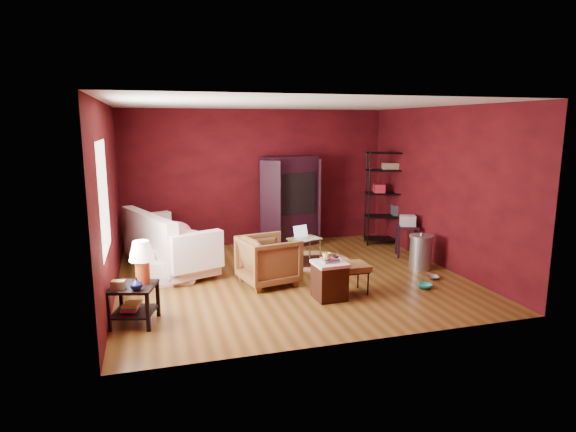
% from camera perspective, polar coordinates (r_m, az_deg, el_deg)
% --- Properties ---
extents(room, '(5.54, 5.04, 2.84)m').
position_cam_1_polar(room, '(7.67, 0.16, 2.65)').
color(room, brown).
rests_on(room, ground).
extents(sofa, '(0.57, 1.92, 0.75)m').
position_cam_1_polar(sofa, '(8.59, -14.08, -3.79)').
color(sofa, silver).
rests_on(sofa, ground).
extents(armchair, '(0.92, 0.96, 0.84)m').
position_cam_1_polar(armchair, '(7.61, -2.30, -4.98)').
color(armchair, black).
rests_on(armchair, ground).
extents(pet_bowl_steel, '(0.22, 0.11, 0.21)m').
position_cam_1_polar(pet_bowl_steel, '(8.26, 16.81, -6.47)').
color(pet_bowl_steel, '#B2B6B9').
rests_on(pet_bowl_steel, ground).
extents(pet_bowl_turquoise, '(0.22, 0.07, 0.22)m').
position_cam_1_polar(pet_bowl_turquoise, '(7.77, 15.96, -7.46)').
color(pet_bowl_turquoise, '#28BEB5').
rests_on(pet_bowl_turquoise, ground).
extents(vase, '(0.18, 0.18, 0.15)m').
position_cam_1_polar(vase, '(6.18, -17.53, -7.72)').
color(vase, '#0D1444').
rests_on(vase, side_table).
extents(mug, '(0.12, 0.10, 0.12)m').
position_cam_1_polar(mug, '(6.85, 4.61, -4.65)').
color(mug, '#D4C667').
rests_on(mug, hamper).
extents(side_table, '(0.66, 0.66, 1.06)m').
position_cam_1_polar(side_table, '(6.38, -17.39, -6.63)').
color(side_table, black).
rests_on(side_table, ground).
extents(sofa_cushions, '(1.60, 2.40, 0.94)m').
position_cam_1_polar(sofa_cushions, '(8.55, -14.18, -3.27)').
color(sofa_cushions, silver).
rests_on(sofa_cushions, sofa).
extents(hamper, '(0.47, 0.47, 0.63)m').
position_cam_1_polar(hamper, '(7.03, 4.94, -7.52)').
color(hamper, '#3B180D').
rests_on(hamper, ground).
extents(footstool, '(0.44, 0.44, 0.45)m').
position_cam_1_polar(footstool, '(7.28, 7.67, -6.10)').
color(footstool, black).
rests_on(footstool, ground).
extents(rug_round, '(1.66, 1.66, 0.01)m').
position_cam_1_polar(rug_round, '(8.96, 2.92, -5.30)').
color(rug_round, beige).
rests_on(rug_round, ground).
extents(rug_oriental, '(1.24, 0.91, 0.01)m').
position_cam_1_polar(rug_oriental, '(8.90, 2.64, -5.35)').
color(rug_oriental, '#451812').
rests_on(rug_oriental, ground).
extents(laptop_desk, '(0.64, 0.56, 0.68)m').
position_cam_1_polar(laptop_desk, '(8.71, 1.96, -2.95)').
color(laptop_desk, olive).
rests_on(laptop_desk, ground).
extents(tv_armoire, '(1.41, 1.01, 1.85)m').
position_cam_1_polar(tv_armoire, '(9.92, 0.20, 1.96)').
color(tv_armoire, black).
rests_on(tv_armoire, ground).
extents(wire_shelving, '(1.02, 0.65, 1.94)m').
position_cam_1_polar(wire_shelving, '(10.25, 11.96, 2.57)').
color(wire_shelving, black).
rests_on(wire_shelving, ground).
extents(small_stand, '(0.51, 0.51, 0.79)m').
position_cam_1_polar(small_stand, '(9.42, 13.97, -1.14)').
color(small_stand, black).
rests_on(small_stand, ground).
extents(trash_can, '(0.52, 0.52, 0.65)m').
position_cam_1_polar(trash_can, '(8.70, 15.44, -4.13)').
color(trash_can, '#ACAFB4').
rests_on(trash_can, ground).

